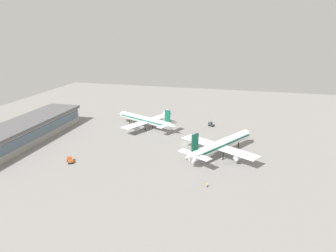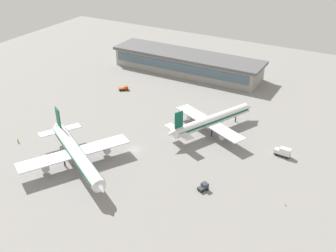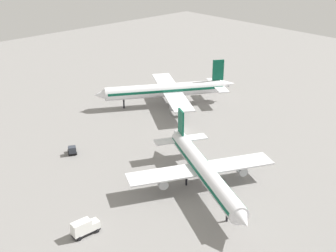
{
  "view_description": "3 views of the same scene",
  "coord_description": "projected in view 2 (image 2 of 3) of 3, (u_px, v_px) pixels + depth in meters",
  "views": [
    {
      "loc": [
        142.19,
        28.86,
        55.23
      ],
      "look_at": [
        -8.01,
        -10.27,
        5.87
      ],
      "focal_mm": 33.82,
      "sensor_mm": 36.0,
      "label": 1
    },
    {
      "loc": [
        -72.22,
        103.84,
        79.23
      ],
      "look_at": [
        -7.9,
        -11.14,
        6.55
      ],
      "focal_mm": 43.86,
      "sensor_mm": 36.0,
      "label": 2
    },
    {
      "loc": [
        -84.25,
        -85.51,
        55.02
      ],
      "look_at": [
        -4.4,
        1.6,
        2.23
      ],
      "focal_mm": 47.86,
      "sensor_mm": 36.0,
      "label": 3
    }
  ],
  "objects": [
    {
      "name": "airplane_taxiing",
      "position": [
        76.0,
        154.0,
        136.36
      ],
      "size": [
        43.07,
        36.08,
        14.56
      ],
      "rotation": [
        0.0,
        0.0,
        2.61
      ],
      "color": "white",
      "rests_on": "ground"
    },
    {
      "name": "baggage_tug",
      "position": [
        204.0,
        187.0,
        127.41
      ],
      "size": [
        3.3,
        3.71,
        2.3
      ],
      "rotation": [
        0.0,
        0.0,
        4.26
      ],
      "color": "black",
      "rests_on": "ground"
    },
    {
      "name": "airplane_at_gate",
      "position": [
        211.0,
        120.0,
        158.01
      ],
      "size": [
        33.71,
        40.62,
        13.18
      ],
      "rotation": [
        0.0,
        0.0,
        4.27
      ],
      "color": "white",
      "rests_on": "ground"
    },
    {
      "name": "ground",
      "position": [
        134.0,
        150.0,
        148.49
      ],
      "size": [
        288.0,
        288.0,
        0.0
      ],
      "primitive_type": "plane",
      "color": "gray"
    },
    {
      "name": "ground_crew_worker",
      "position": [
        18.0,
        140.0,
        152.52
      ],
      "size": [
        0.51,
        0.53,
        1.67
      ],
      "rotation": [
        0.0,
        0.0,
        2.7
      ],
      "color": "#1E2338",
      "rests_on": "ground"
    },
    {
      "name": "terminal_building",
      "position": [
        187.0,
        63.0,
        213.37
      ],
      "size": [
        80.32,
        19.08,
        9.93
      ],
      "color": "#9E9993",
      "rests_on": "ground"
    },
    {
      "name": "pushback_tractor",
      "position": [
        124.0,
        88.0,
        194.74
      ],
      "size": [
        4.54,
        4.36,
        1.9
      ],
      "rotation": [
        0.0,
        0.0,
        3.88
      ],
      "color": "black",
      "rests_on": "ground"
    },
    {
      "name": "safety_cone_near_gate",
      "position": [
        286.0,
        205.0,
        121.13
      ],
      "size": [
        0.44,
        0.44,
        0.6
      ],
      "primitive_type": "cone",
      "color": "#EA590C",
      "rests_on": "ground"
    },
    {
      "name": "catering_truck",
      "position": [
        283.0,
        152.0,
        144.03
      ],
      "size": [
        5.7,
        2.47,
        3.3
      ],
      "rotation": [
        0.0,
        0.0,
        6.23
      ],
      "color": "black",
      "rests_on": "ground"
    }
  ]
}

